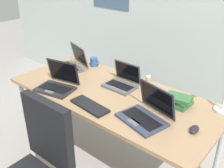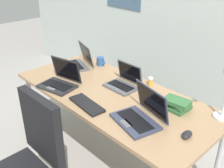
{
  "view_description": "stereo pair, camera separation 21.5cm",
  "coord_description": "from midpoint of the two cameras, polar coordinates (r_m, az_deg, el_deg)",
  "views": [
    {
      "loc": [
        1.24,
        -1.47,
        1.79
      ],
      "look_at": [
        0.0,
        0.0,
        0.82
      ],
      "focal_mm": 42.15,
      "sensor_mm": 36.0,
      "label": 1
    },
    {
      "loc": [
        1.4,
        -1.32,
        1.79
      ],
      "look_at": [
        0.0,
        0.0,
        0.82
      ],
      "focal_mm": 42.15,
      "sensor_mm": 36.0,
      "label": 2
    }
  ],
  "objects": [
    {
      "name": "laptop_mid_desk",
      "position": [
        1.83,
        9.51,
        -6.79
      ],
      "size": [
        0.38,
        0.34,
        0.24
      ],
      "color": "#33384C",
      "rests_on": "desk"
    },
    {
      "name": "desk_lamp",
      "position": [
        1.95,
        26.16,
        -2.19
      ],
      "size": [
        0.12,
        0.18,
        0.4
      ],
      "color": "silver",
      "rests_on": "desk"
    },
    {
      "name": "laptop_back_left",
      "position": [
        2.3,
        -8.61,
        0.61
      ],
      "size": [
        0.36,
        0.32,
        0.23
      ],
      "color": "#232326",
      "rests_on": "desk"
    },
    {
      "name": "ground_plane",
      "position": [
        2.62,
        2.44,
        -16.27
      ],
      "size": [
        12.0,
        12.0,
        0.0
      ],
      "primitive_type": "plane",
      "color": "gray"
    },
    {
      "name": "computer_mouse",
      "position": [
        1.78,
        19.39,
        -10.45
      ],
      "size": [
        0.07,
        0.1,
        0.03
      ],
      "primitive_type": "ellipsoid",
      "rotation": [
        0.0,
        0.0,
        0.13
      ],
      "color": "black",
      "rests_on": "desk"
    },
    {
      "name": "coffee_mug",
      "position": [
        2.7,
        -0.23,
        4.91
      ],
      "size": [
        0.11,
        0.08,
        0.09
      ],
      "color": "#2D518C",
      "rests_on": "desk"
    },
    {
      "name": "laptop_near_mouse",
      "position": [
        2.69,
        -5.12,
        4.7
      ],
      "size": [
        0.38,
        0.35,
        0.23
      ],
      "color": "#515459",
      "rests_on": "desk"
    },
    {
      "name": "external_keyboard",
      "position": [
        2.0,
        -2.46,
        -4.53
      ],
      "size": [
        0.34,
        0.15,
        0.02
      ],
      "primitive_type": "cube",
      "rotation": [
        0.0,
        0.0,
        -0.09
      ],
      "color": "black",
      "rests_on": "desk"
    },
    {
      "name": "book_stack",
      "position": [
        2.03,
        16.87,
        -4.3
      ],
      "size": [
        0.21,
        0.17,
        0.08
      ],
      "color": "#336638",
      "rests_on": "desk"
    },
    {
      "name": "desk",
      "position": [
        2.22,
        2.78,
        -3.23
      ],
      "size": [
        1.8,
        0.8,
        0.74
      ],
      "color": "#9E7A56",
      "rests_on": "ground_plane"
    },
    {
      "name": "laptop_far_corner",
      "position": [
        2.27,
        5.24,
        0.3
      ],
      "size": [
        0.27,
        0.23,
        0.2
      ],
      "color": "#515459",
      "rests_on": "desk"
    },
    {
      "name": "pill_bottle",
      "position": [
        2.32,
        10.99,
        0.46
      ],
      "size": [
        0.04,
        0.04,
        0.08
      ],
      "color": "gold",
      "rests_on": "desk"
    },
    {
      "name": "cell_phone",
      "position": [
        2.11,
        11.25,
        -3.46
      ],
      "size": [
        0.13,
        0.15,
        0.01
      ],
      "primitive_type": "cube",
      "rotation": [
        0.0,
        0.0,
        -0.62
      ],
      "color": "black",
      "rests_on": "desk"
    },
    {
      "name": "wall_back",
      "position": [
        2.87,
        19.16,
        15.52
      ],
      "size": [
        6.0,
        0.13,
        2.6
      ],
      "color": "#B2BCB7",
      "rests_on": "ground_plane"
    }
  ]
}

